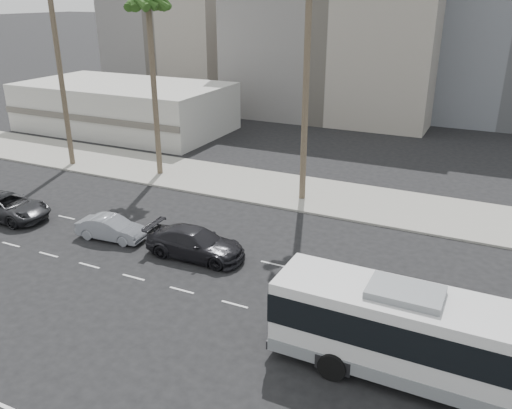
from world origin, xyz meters
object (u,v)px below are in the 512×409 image
Objects in this scene: city_bus at (448,342)px; car_b at (111,228)px; car_a at (195,243)px; car_c at (7,207)px; palm_mid at (148,4)px.

city_bus is 3.08× the size of car_b.
car_a is 0.97× the size of car_c.
city_bus reaches higher than car_c.
car_b is at bearing 166.97° from city_bus.
city_bus is at bearing -33.73° from palm_mid.
car_a reaches higher than car_c.
car_c reaches higher than car_b.
city_bus is at bearing -101.35° from car_c.
car_a is (-13.95, 5.05, -1.15)m from city_bus.
city_bus is 0.91× the size of palm_mid.
palm_mid reaches higher than city_bus.
car_a is 5.80m from car_b.
car_a is 1.35× the size of car_b.
palm_mid reaches higher than car_b.
city_bus is 14.88m from car_a.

